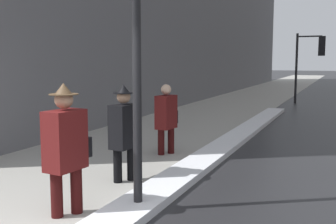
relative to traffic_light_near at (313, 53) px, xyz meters
name	(u,v)px	position (x,y,z in m)	size (l,w,h in m)	color
sidewalk_slab	(231,105)	(-3.21, -2.43, -2.35)	(4.00, 80.00, 0.01)	#9E9B93
snow_bank_curb	(227,144)	(-1.02, -11.21, -2.30)	(0.64, 14.92, 0.12)	white
traffic_light_near	(313,53)	(0.00, 0.00, 0.00)	(1.31, 0.32, 3.28)	black
pedestrian_with_shoulder_bag	(66,145)	(-1.78, -16.42, -1.40)	(0.38, 0.77, 1.76)	#340C0C
pedestrian_in_fedora	(125,130)	(-1.84, -14.75, -1.46)	(0.35, 0.73, 1.64)	black
pedestrian_trailing	(166,116)	(-2.01, -12.58, -1.51)	(0.34, 0.72, 1.53)	#340C0C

